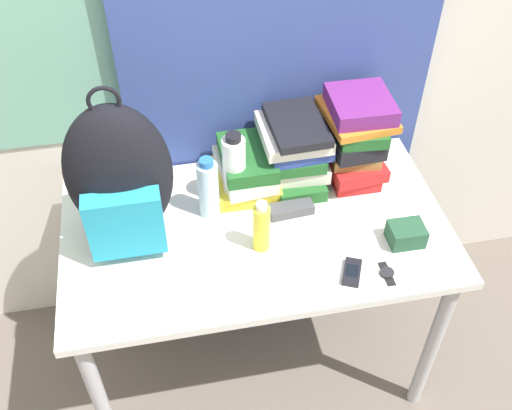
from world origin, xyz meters
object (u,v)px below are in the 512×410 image
book_stack_right (354,136)px  camera_pouch (406,234)px  sunglasses_case (291,209)px  wristwatch (387,273)px  book_stack_left (246,170)px  sunscreen_bottle (261,227)px  book_stack_center (295,150)px  water_bottle (208,188)px  cell_phone (352,272)px  sports_bottle (234,171)px  backpack (120,179)px

book_stack_right → camera_pouch: (0.07, -0.36, -0.12)m
sunglasses_case → wristwatch: (0.23, -0.31, -0.01)m
book_stack_left → sunscreen_bottle: bearing=-90.9°
sunglasses_case → camera_pouch: camera_pouch is taller
sunscreen_bottle → camera_pouch: size_ratio=1.72×
book_stack_center → sunscreen_bottle: book_stack_center is taller
sunglasses_case → water_bottle: bearing=167.6°
book_stack_center → book_stack_right: 0.21m
book_stack_left → sunglasses_case: size_ratio=1.77×
book_stack_left → book_stack_center: bearing=2.7°
book_stack_left → sunscreen_bottle: 0.29m
cell_phone → wristwatch: (0.10, -0.02, -0.00)m
sports_bottle → sunglasses_case: (0.17, -0.10, -0.12)m
book_stack_center → water_bottle: book_stack_center is taller
water_bottle → camera_pouch: size_ratio=2.04×
book_stack_right → cell_phone: bearing=-106.3°
book_stack_left → wristwatch: book_stack_left is taller
backpack → sunscreen_bottle: size_ratio=2.89×
sunscreen_bottle → camera_pouch: sunscreen_bottle is taller
backpack → book_stack_right: size_ratio=1.76×
backpack → sports_bottle: bearing=13.7°
sports_bottle → sunscreen_bottle: sports_bottle is taller
sunscreen_bottle → sunglasses_case: 0.19m
book_stack_center → book_stack_right: (0.21, 0.00, 0.03)m
sports_bottle → cell_phone: sports_bottle is taller
sports_bottle → wristwatch: 0.58m
sports_bottle → water_bottle: bearing=-157.6°
book_stack_center → sports_bottle: sports_bottle is taller
sports_bottle → camera_pouch: 0.59m
sports_bottle → sunscreen_bottle: bearing=-78.5°
book_stack_right → wristwatch: book_stack_right is taller
backpack → cell_phone: bearing=-24.7°
sunscreen_bottle → sports_bottle: bearing=101.5°
backpack → camera_pouch: 0.90m
book_stack_center → cell_phone: 0.48m
backpack → camera_pouch: (0.86, -0.20, -0.20)m
book_stack_right → sports_bottle: 0.44m
backpack → book_stack_right: 0.81m
book_stack_center → camera_pouch: 0.47m
backpack → book_stack_center: (0.58, 0.16, -0.11)m
book_stack_left → book_stack_right: bearing=1.4°
sunglasses_case → sunscreen_bottle: bearing=-134.7°
backpack → sports_bottle: 0.38m
book_stack_left → book_stack_right: book_stack_right is taller
wristwatch → book_stack_left: bearing=126.4°
water_bottle → wristwatch: (0.49, -0.37, -0.10)m
sunscreen_bottle → cell_phone: bearing=-33.0°
book_stack_left → book_stack_right: 0.39m
book_stack_left → book_stack_center: 0.18m
book_stack_left → backpack: bearing=-159.5°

